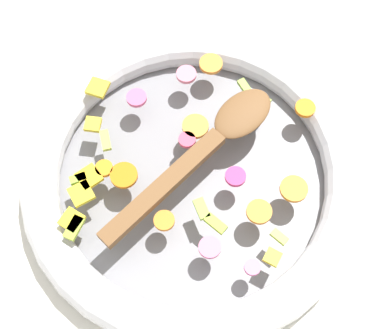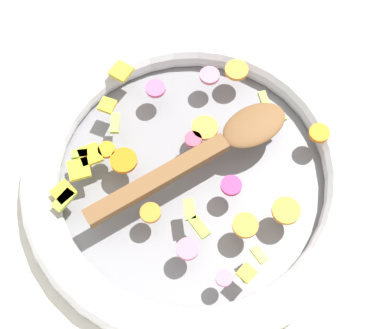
# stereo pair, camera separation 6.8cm
# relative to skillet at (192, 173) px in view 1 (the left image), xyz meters

# --- Properties ---
(ground_plane) EXTENTS (4.00, 4.00, 0.00)m
(ground_plane) POSITION_rel_skillet_xyz_m (0.00, 0.00, -0.02)
(ground_plane) COLOR silver
(skillet) EXTENTS (0.45, 0.45, 0.05)m
(skillet) POSITION_rel_skillet_xyz_m (0.00, 0.00, 0.00)
(skillet) COLOR slate
(skillet) RESTS_ON ground_plane
(chopped_vegetables) EXTENTS (0.35, 0.32, 0.01)m
(chopped_vegetables) POSITION_rel_skillet_xyz_m (0.01, -0.01, 0.03)
(chopped_vegetables) COLOR orange
(chopped_vegetables) RESTS_ON skillet
(wooden_spoon) EXTENTS (0.26, 0.20, 0.01)m
(wooden_spoon) POSITION_rel_skillet_xyz_m (-0.02, -0.02, 0.04)
(wooden_spoon) COLOR brown
(wooden_spoon) RESTS_ON chopped_vegetables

